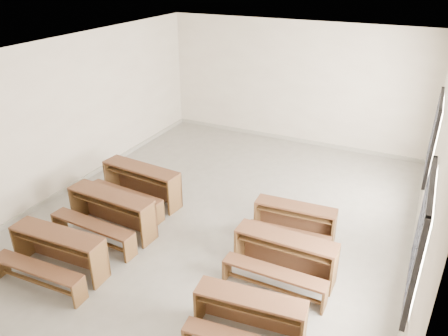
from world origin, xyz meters
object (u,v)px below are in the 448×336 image
at_px(desk_set_4, 284,255).
at_px(desk_set_3, 249,315).
at_px(desk_set_0, 57,250).
at_px(desk_set_5, 294,220).
at_px(desk_set_1, 110,211).
at_px(desk_set_2, 140,182).

bearing_deg(desk_set_4, desk_set_3, -89.94).
height_order(desk_set_0, desk_set_5, desk_set_0).
height_order(desk_set_4, desk_set_5, desk_set_4).
height_order(desk_set_0, desk_set_1, desk_set_1).
height_order(desk_set_0, desk_set_3, desk_set_0).
bearing_deg(desk_set_5, desk_set_1, -160.86).
distance_m(desk_set_1, desk_set_5, 3.33).
bearing_deg(desk_set_2, desk_set_5, 7.36).
height_order(desk_set_2, desk_set_5, desk_set_2).
bearing_deg(desk_set_5, desk_set_4, -83.97).
bearing_deg(desk_set_4, desk_set_0, -155.42).
distance_m(desk_set_1, desk_set_3, 3.46).
xyz_separation_m(desk_set_1, desk_set_4, (3.25, 0.18, -0.03)).
distance_m(desk_set_3, desk_set_4, 1.38).
distance_m(desk_set_0, desk_set_5, 4.01).
height_order(desk_set_0, desk_set_4, desk_set_0).
xyz_separation_m(desk_set_3, desk_set_5, (-0.17, 2.48, -0.01)).
bearing_deg(desk_set_0, desk_set_3, -0.89).
bearing_deg(desk_set_3, desk_set_0, 175.36).
height_order(desk_set_2, desk_set_3, desk_set_2).
xyz_separation_m(desk_set_0, desk_set_5, (3.09, 2.55, -0.04)).
bearing_deg(desk_set_3, desk_set_5, 87.88).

